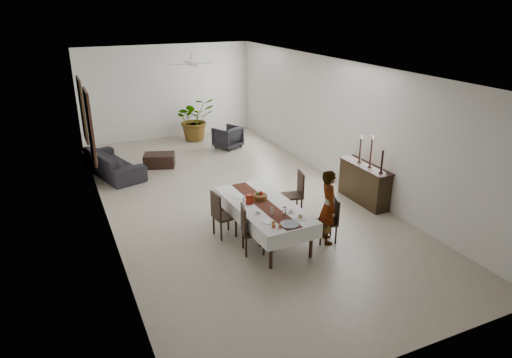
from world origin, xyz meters
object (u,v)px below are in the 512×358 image
object	(u,v)px
dining_table_top	(263,205)
sofa	(113,163)
woman	(329,207)
sideboard_body	(364,184)
red_pitcher	(249,199)

from	to	relation	value
dining_table_top	sofa	bearing A→B (deg)	112.01
woman	sofa	bearing A→B (deg)	49.38
dining_table_top	sofa	distance (m)	5.54
dining_table_top	woman	distance (m)	1.30
woman	sideboard_body	world-z (taller)	woman
dining_table_top	woman	xyz separation A→B (m)	(1.10, -0.69, 0.05)
woman	dining_table_top	bearing A→B (deg)	76.94
red_pitcher	woman	bearing A→B (deg)	-31.52
dining_table_top	red_pitcher	bearing A→B (deg)	149.04
sofa	red_pitcher	bearing A→B (deg)	-173.65
sideboard_body	red_pitcher	bearing A→B (deg)	-171.67
dining_table_top	sideboard_body	size ratio (longest dim) A/B	1.56
dining_table_top	woman	size ratio (longest dim) A/B	1.55
dining_table_top	sideboard_body	xyz separation A→B (m)	(2.96, 0.61, -0.26)
woman	red_pitcher	bearing A→B (deg)	77.52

